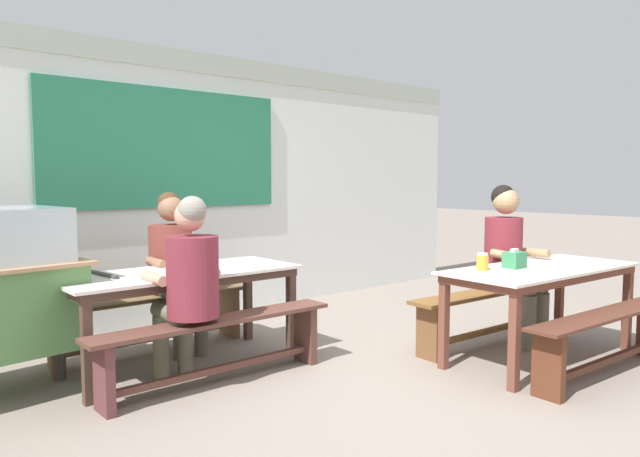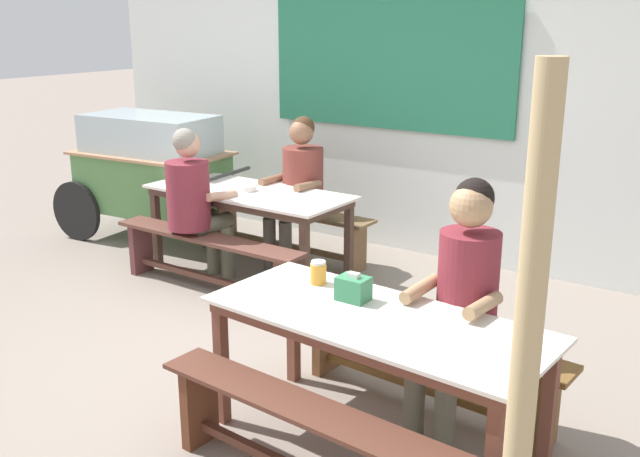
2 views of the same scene
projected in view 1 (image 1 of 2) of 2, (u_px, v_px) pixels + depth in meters
The scene contains 14 objects.
ground_plane at pixel (388, 377), 4.23m from camera, with size 40.00×40.00×0.00m, color gray.
backdrop_wall at pixel (201, 180), 6.02m from camera, with size 7.54×0.23×2.65m.
dining_table_far at pixel (180, 280), 4.41m from camera, with size 1.77×0.75×0.73m.
dining_table_near at pixel (542, 276), 4.60m from camera, with size 1.77×0.83×0.73m.
bench_far_back at pixel (151, 314), 4.83m from camera, with size 1.73×0.31×0.46m.
bench_far_front at pixel (217, 340), 4.04m from camera, with size 1.80×0.27×0.46m.
bench_near_back at pixel (485, 308), 5.04m from camera, with size 1.66×0.36×0.46m.
bench_near_front at pixel (606, 335), 4.22m from camera, with size 1.71×0.35×0.46m.
person_center_facing at pixel (174, 260), 4.86m from camera, with size 0.48×0.59×1.30m.
person_right_near_table at pixel (509, 253), 5.09m from camera, with size 0.45×0.56×1.36m.
person_left_back_turned at pixel (189, 280), 3.94m from camera, with size 0.47×0.56×1.30m.
tissue_box at pixel (514, 260), 4.54m from camera, with size 0.16×0.12×0.15m.
condiment_jar at pixel (482, 262), 4.43m from camera, with size 0.09×0.09×0.13m.
soup_bowl at pixel (182, 268), 4.40m from camera, with size 0.12×0.12×0.05m, color silver.
Camera 1 is at (-3.09, -2.78, 1.41)m, focal length 33.32 mm.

